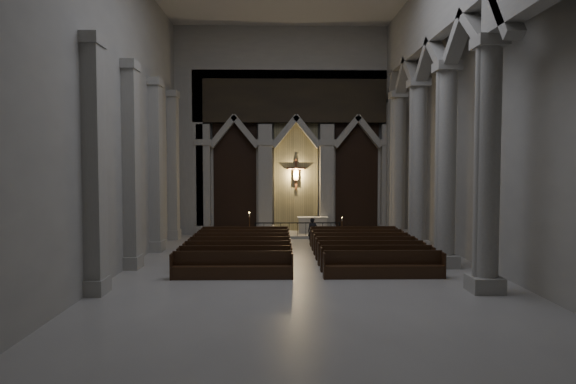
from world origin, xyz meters
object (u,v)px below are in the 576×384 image
object	(u,v)px
candle_stand_right	(342,234)
worshipper	(313,231)
altar	(313,225)
altar_rail	(297,228)
pews	(303,252)
candle_stand_left	(249,232)

from	to	relation	value
candle_stand_right	worshipper	world-z (taller)	worshipper
altar	altar_rail	xyz separation A→B (m)	(-0.94, -1.54, 0.01)
pews	altar	bearing A→B (deg)	83.08
candle_stand_left	worshipper	distance (m)	3.86
altar	pews	size ratio (longest dim) A/B	0.18
pews	altar_rail	bearing A→B (deg)	90.00
candle_stand_right	altar	bearing A→B (deg)	125.54
candle_stand_right	candle_stand_left	bearing A→B (deg)	174.90
altar	worshipper	world-z (taller)	worshipper
altar_rail	candle_stand_left	bearing A→B (deg)	-179.23
altar_rail	pews	bearing A→B (deg)	-90.00
altar	pews	xyz separation A→B (m)	(-0.94, -7.72, -0.29)
altar_rail	candle_stand_right	size ratio (longest dim) A/B	3.78
altar_rail	worshipper	distance (m)	2.11
altar	candle_stand_left	world-z (taller)	candle_stand_left
worshipper	altar	bearing A→B (deg)	90.44
altar_rail	pews	size ratio (longest dim) A/B	0.48
pews	worshipper	world-z (taller)	worshipper
altar	candle_stand_left	xyz separation A→B (m)	(-3.56, -1.58, -0.20)
altar_rail	candle_stand_left	distance (m)	2.63
candle_stand_left	candle_stand_right	world-z (taller)	candle_stand_left
altar_rail	pews	distance (m)	6.19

